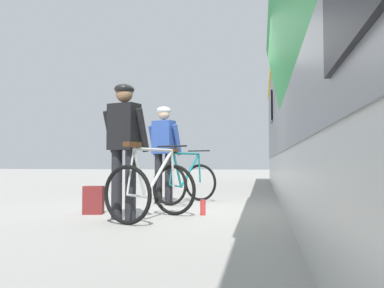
{
  "coord_description": "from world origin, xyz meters",
  "views": [
    {
      "loc": [
        1.05,
        -6.22,
        0.73
      ],
      "look_at": [
        -0.1,
        0.53,
        1.05
      ],
      "focal_mm": 38.23,
      "sensor_mm": 36.0,
      "label": 1
    }
  ],
  "objects_px": {
    "cyclist_far_in_blue": "(164,145)",
    "cyclist_near_in_dark": "(124,138)",
    "bicycle_near_silver": "(152,188)",
    "bicycle_far_teal": "(186,181)",
    "train_car": "(362,95)",
    "water_bottle_near_the_bikes": "(203,207)",
    "backpack_on_platform": "(93,200)"
  },
  "relations": [
    {
      "from": "cyclist_far_in_blue",
      "to": "cyclist_near_in_dark",
      "type": "bearing_deg",
      "value": -90.01
    },
    {
      "from": "bicycle_near_silver",
      "to": "bicycle_far_teal",
      "type": "bearing_deg",
      "value": 89.39
    },
    {
      "from": "train_car",
      "to": "bicycle_near_silver",
      "type": "relative_size",
      "value": 14.66
    },
    {
      "from": "bicycle_near_silver",
      "to": "bicycle_far_teal",
      "type": "distance_m",
      "value": 2.23
    },
    {
      "from": "train_car",
      "to": "cyclist_near_in_dark",
      "type": "xyz_separation_m",
      "value": [
        -3.55,
        -2.66,
        -0.91
      ]
    },
    {
      "from": "bicycle_near_silver",
      "to": "bicycle_far_teal",
      "type": "relative_size",
      "value": 0.99
    },
    {
      "from": "cyclist_far_in_blue",
      "to": "train_car",
      "type": "bearing_deg",
      "value": 7.75
    },
    {
      "from": "train_car",
      "to": "water_bottle_near_the_bikes",
      "type": "xyz_separation_m",
      "value": [
        -2.61,
        -2.03,
        -1.86
      ]
    },
    {
      "from": "water_bottle_near_the_bikes",
      "to": "train_car",
      "type": "bearing_deg",
      "value": 37.82
    },
    {
      "from": "bicycle_far_teal",
      "to": "water_bottle_near_the_bikes",
      "type": "relative_size",
      "value": 5.83
    },
    {
      "from": "cyclist_far_in_blue",
      "to": "bicycle_near_silver",
      "type": "distance_m",
      "value": 2.24
    },
    {
      "from": "backpack_on_platform",
      "to": "water_bottle_near_the_bikes",
      "type": "relative_size",
      "value": 1.85
    },
    {
      "from": "cyclist_near_in_dark",
      "to": "bicycle_far_teal",
      "type": "distance_m",
      "value": 2.41
    },
    {
      "from": "bicycle_near_silver",
      "to": "water_bottle_near_the_bikes",
      "type": "distance_m",
      "value": 0.86
    },
    {
      "from": "train_car",
      "to": "bicycle_near_silver",
      "type": "height_order",
      "value": "train_car"
    },
    {
      "from": "train_car",
      "to": "water_bottle_near_the_bikes",
      "type": "relative_size",
      "value": 84.82
    },
    {
      "from": "train_car",
      "to": "bicycle_far_teal",
      "type": "bearing_deg",
      "value": -173.33
    },
    {
      "from": "water_bottle_near_the_bikes",
      "to": "cyclist_far_in_blue",
      "type": "bearing_deg",
      "value": 121.33
    },
    {
      "from": "bicycle_far_teal",
      "to": "backpack_on_platform",
      "type": "bearing_deg",
      "value": -119.3
    },
    {
      "from": "bicycle_far_teal",
      "to": "cyclist_far_in_blue",
      "type": "bearing_deg",
      "value": -163.65
    },
    {
      "from": "bicycle_near_silver",
      "to": "water_bottle_near_the_bikes",
      "type": "height_order",
      "value": "bicycle_near_silver"
    },
    {
      "from": "bicycle_near_silver",
      "to": "train_car",
      "type": "bearing_deg",
      "value": 39.12
    },
    {
      "from": "backpack_on_platform",
      "to": "water_bottle_near_the_bikes",
      "type": "bearing_deg",
      "value": -5.85
    },
    {
      "from": "cyclist_near_in_dark",
      "to": "backpack_on_platform",
      "type": "bearing_deg",
      "value": 141.5
    },
    {
      "from": "cyclist_near_in_dark",
      "to": "backpack_on_platform",
      "type": "height_order",
      "value": "cyclist_near_in_dark"
    },
    {
      "from": "cyclist_near_in_dark",
      "to": "water_bottle_near_the_bikes",
      "type": "height_order",
      "value": "cyclist_near_in_dark"
    },
    {
      "from": "cyclist_near_in_dark",
      "to": "bicycle_far_teal",
      "type": "height_order",
      "value": "cyclist_near_in_dark"
    },
    {
      "from": "bicycle_far_teal",
      "to": "water_bottle_near_the_bikes",
      "type": "height_order",
      "value": "bicycle_far_teal"
    },
    {
      "from": "train_car",
      "to": "cyclist_far_in_blue",
      "type": "relative_size",
      "value": 10.41
    },
    {
      "from": "cyclist_near_in_dark",
      "to": "cyclist_far_in_blue",
      "type": "height_order",
      "value": "same"
    },
    {
      "from": "cyclist_near_in_dark",
      "to": "bicycle_near_silver",
      "type": "relative_size",
      "value": 1.41
    },
    {
      "from": "train_car",
      "to": "backpack_on_platform",
      "type": "height_order",
      "value": "train_car"
    }
  ]
}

